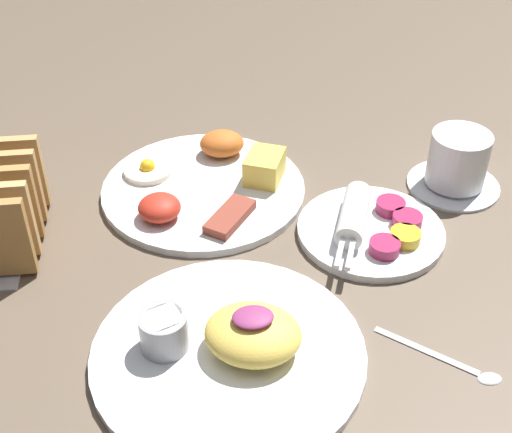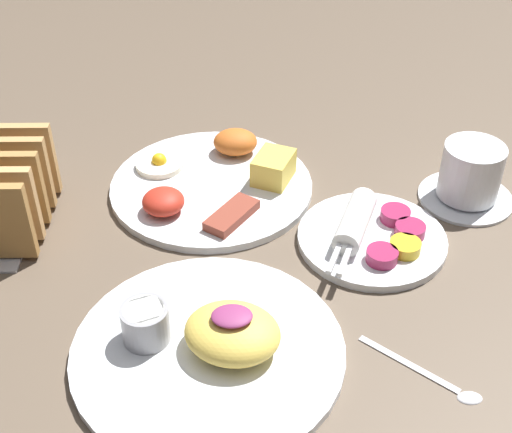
# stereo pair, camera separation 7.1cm
# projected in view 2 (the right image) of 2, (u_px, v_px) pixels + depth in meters

# --- Properties ---
(ground_plane) EXTENTS (3.00, 3.00, 0.00)m
(ground_plane) POSITION_uv_depth(u_px,v_px,m) (199.00, 269.00, 0.81)
(ground_plane) COLOR brown
(plate_breakfast) EXTENTS (0.26, 0.26, 0.05)m
(plate_breakfast) POSITION_uv_depth(u_px,v_px,m) (214.00, 181.00, 0.93)
(plate_breakfast) COLOR white
(plate_breakfast) RESTS_ON ground_plane
(plate_condiments) EXTENTS (0.18, 0.18, 0.04)m
(plate_condiments) POSITION_uv_depth(u_px,v_px,m) (372.00, 235.00, 0.84)
(plate_condiments) COLOR white
(plate_condiments) RESTS_ON ground_plane
(plate_foreground) EXTENTS (0.27, 0.27, 0.06)m
(plate_foreground) POSITION_uv_depth(u_px,v_px,m) (209.00, 343.00, 0.70)
(plate_foreground) COLOR white
(plate_foreground) RESTS_ON ground_plane
(toast_rack) EXTENTS (0.10, 0.18, 0.10)m
(toast_rack) POSITION_uv_depth(u_px,v_px,m) (2.00, 192.00, 0.84)
(toast_rack) COLOR #B7B7BC
(toast_rack) RESTS_ON ground_plane
(coffee_cup) EXTENTS (0.12, 0.12, 0.08)m
(coffee_cup) POSITION_uv_depth(u_px,v_px,m) (470.00, 176.00, 0.89)
(coffee_cup) COLOR white
(coffee_cup) RESTS_ON ground_plane
(teaspoon) EXTENTS (0.11, 0.09, 0.01)m
(teaspoon) POSITION_uv_depth(u_px,v_px,m) (438.00, 379.00, 0.68)
(teaspoon) COLOR silver
(teaspoon) RESTS_ON ground_plane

